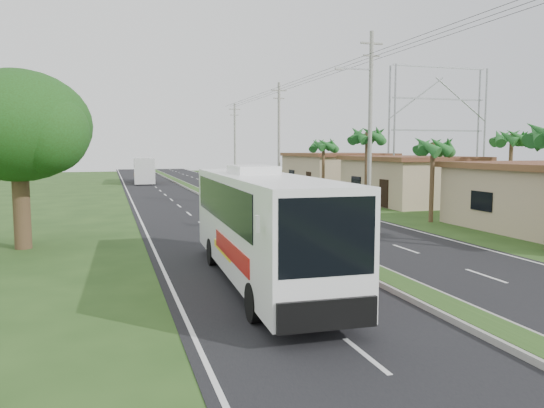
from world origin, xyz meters
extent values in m
plane|color=#254418|center=(0.00, 0.00, 0.00)|extent=(180.00, 180.00, 0.00)
cube|color=black|center=(0.00, 20.00, 0.01)|extent=(14.00, 160.00, 0.02)
cube|color=gray|center=(0.00, 20.00, 0.10)|extent=(1.20, 160.00, 0.17)
cube|color=#254418|center=(0.00, 20.00, 0.18)|extent=(0.95, 160.00, 0.02)
cube|color=silver|center=(-6.70, 20.00, 0.00)|extent=(0.12, 160.00, 0.01)
cube|color=silver|center=(6.70, 20.00, 0.00)|extent=(0.12, 160.00, 0.01)
cube|color=tan|center=(14.00, 22.00, 1.68)|extent=(7.00, 10.00, 3.35)
cube|color=#4E201B|center=(14.00, 22.00, 3.51)|extent=(7.60, 10.60, 0.32)
cube|color=tan|center=(14.00, 36.00, 1.75)|extent=(8.00, 11.00, 3.50)
cube|color=#4E201B|center=(14.00, 36.00, 3.66)|extent=(8.60, 11.60, 0.32)
cylinder|color=#473321|center=(9.40, 12.00, 2.30)|extent=(0.26, 0.26, 4.60)
cylinder|color=#473321|center=(8.80, 19.00, 2.70)|extent=(0.26, 0.26, 5.40)
cylinder|color=#473321|center=(9.30, 28.00, 2.40)|extent=(0.26, 0.26, 4.80)
cylinder|color=#473321|center=(17.50, 15.00, 2.60)|extent=(0.26, 0.26, 5.20)
cylinder|color=#473321|center=(-12.00, 10.00, 2.00)|extent=(0.70, 0.70, 4.00)
ellipsoid|color=#1F3D10|center=(-12.00, 10.00, 5.20)|extent=(6.00, 6.00, 4.68)
sphere|color=#1F3D10|center=(-10.80, 9.00, 4.90)|extent=(3.40, 3.40, 3.40)
cylinder|color=gray|center=(8.50, 18.00, 6.00)|extent=(0.28, 0.28, 12.00)
cube|color=gray|center=(8.50, 18.00, 11.20)|extent=(1.60, 0.12, 0.12)
cube|color=gray|center=(8.50, 18.00, 10.40)|extent=(1.20, 0.10, 0.10)
cube|color=gray|center=(7.30, 18.00, 9.50)|extent=(2.40, 0.10, 0.10)
cylinder|color=gray|center=(8.50, 38.00, 5.50)|extent=(0.28, 0.28, 11.00)
cube|color=gray|center=(8.50, 38.00, 10.20)|extent=(1.60, 0.12, 0.12)
cube|color=gray|center=(8.50, 38.00, 9.40)|extent=(1.20, 0.10, 0.10)
cylinder|color=gray|center=(8.50, 58.00, 5.25)|extent=(0.28, 0.28, 10.50)
cube|color=gray|center=(8.50, 58.00, 9.70)|extent=(1.60, 0.12, 0.12)
cube|color=gray|center=(8.50, 58.00, 8.90)|extent=(1.20, 0.10, 0.10)
cylinder|color=gray|center=(17.00, 29.50, 6.00)|extent=(0.18, 0.18, 12.00)
cylinder|color=gray|center=(27.00, 29.50, 6.00)|extent=(0.18, 0.18, 12.00)
cylinder|color=gray|center=(17.00, 30.50, 6.00)|extent=(0.18, 0.18, 12.00)
cylinder|color=gray|center=(27.00, 30.50, 6.00)|extent=(0.18, 0.18, 12.00)
cube|color=gray|center=(22.00, 30.00, 6.00)|extent=(10.00, 0.14, 0.14)
cube|color=gray|center=(22.00, 30.00, 9.00)|extent=(10.00, 0.14, 0.14)
cube|color=gray|center=(22.00, 30.00, 12.00)|extent=(10.00, 0.14, 0.14)
cube|color=white|center=(-3.92, 1.31, 1.93)|extent=(2.77, 11.50, 3.00)
cube|color=black|center=(-3.90, 1.88, 2.59)|extent=(2.74, 9.22, 1.20)
cube|color=black|center=(-4.11, -4.34, 2.41)|extent=(2.15, 0.21, 1.68)
cube|color=#B5120F|center=(-3.95, 0.17, 1.33)|extent=(2.60, 5.03, 0.52)
cube|color=yellow|center=(-3.91, 1.60, 1.09)|extent=(2.53, 2.94, 0.24)
cube|color=white|center=(-3.88, 2.45, 3.56)|extent=(1.41, 2.33, 0.27)
cylinder|color=black|center=(-5.11, -2.27, 0.50)|extent=(0.34, 1.00, 0.99)
cylinder|color=black|center=(-2.96, -2.34, 0.50)|extent=(0.34, 1.00, 0.99)
cylinder|color=black|center=(-4.89, 4.39, 0.50)|extent=(0.34, 1.00, 0.99)
cylinder|color=black|center=(-2.74, 4.32, 0.50)|extent=(0.34, 1.00, 0.99)
cube|color=silver|center=(-4.21, 53.81, 1.65)|extent=(2.83, 10.91, 3.01)
cube|color=black|center=(-4.18, 54.28, 2.55)|extent=(2.75, 8.09, 1.02)
cube|color=orange|center=(-4.25, 52.87, 1.07)|extent=(2.63, 5.27, 0.33)
cylinder|color=black|center=(-5.44, 49.39, 0.45)|extent=(0.32, 0.91, 0.90)
cylinder|color=black|center=(-3.37, 49.30, 0.45)|extent=(0.32, 0.91, 0.90)
cylinder|color=black|center=(-5.06, 57.85, 0.45)|extent=(0.32, 0.91, 0.90)
cylinder|color=black|center=(-3.00, 57.76, 0.45)|extent=(0.32, 0.91, 0.90)
imported|color=black|center=(-2.00, 4.33, 0.56)|extent=(1.92, 0.82, 1.11)
imported|color=maroon|center=(-2.00, 4.33, 1.35)|extent=(0.63, 0.47, 1.59)
camera|label=1|loc=(-8.42, -14.45, 4.24)|focal=35.00mm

